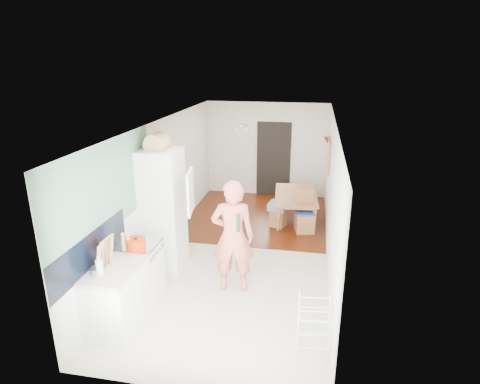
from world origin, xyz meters
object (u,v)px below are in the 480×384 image
(dining_chair, at_px, (305,212))
(stool, at_px, (278,218))
(dining_table, at_px, (297,208))
(person, at_px, (233,227))
(drying_rack, at_px, (314,330))

(dining_chair, bearing_deg, stool, 150.25)
(dining_table, relative_size, dining_chair, 1.57)
(dining_table, bearing_deg, dining_chair, -168.77)
(stool, bearing_deg, person, -100.25)
(drying_rack, bearing_deg, dining_table, 89.08)
(dining_chair, distance_m, stool, 0.66)
(dining_table, height_order, drying_rack, drying_rack)
(dining_table, height_order, dining_chair, dining_chair)
(dining_table, distance_m, dining_chair, 0.79)
(dining_table, relative_size, stool, 3.61)
(dining_table, height_order, stool, dining_table)
(person, relative_size, stool, 5.51)
(stool, distance_m, drying_rack, 4.10)
(dining_table, xyz_separation_m, drying_rack, (0.45, -4.56, 0.14))
(drying_rack, bearing_deg, stool, 95.05)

